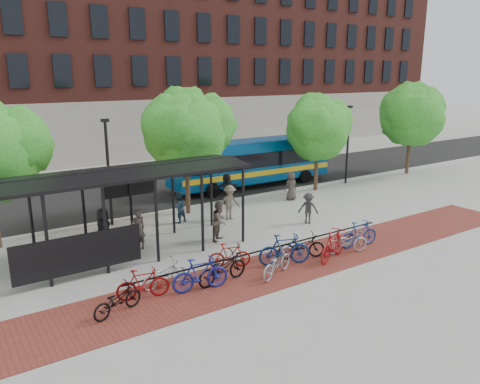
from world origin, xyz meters
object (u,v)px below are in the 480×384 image
bike_6 (277,263)px  pedestrian_9 (308,208)px  bike_8 (301,246)px  bike_10 (347,242)px  pedestrian_0 (103,229)px  bike_5 (230,255)px  bike_7 (285,249)px  pedestrian_8 (220,221)px  tree_d (412,112)px  tree_c (318,125)px  bus (251,160)px  lamp_post_left (108,169)px  pedestrian_6 (291,186)px  bike_2 (164,274)px  bike_4 (222,268)px  bus_shelter (114,184)px  bike_9 (333,245)px  bike_11 (359,234)px  pedestrian_5 (227,188)px  lamp_post_right (348,142)px  bike_3 (200,274)px  bike_0 (117,300)px  tree_b (187,128)px  pedestrian_3 (230,202)px  pedestrian_1 (138,230)px  bike_1 (143,284)px  pedestrian_2 (179,207)px

bike_6 → pedestrian_9: pedestrian_9 is taller
bike_8 → bike_10: bike_8 is taller
pedestrian_0 → pedestrian_9: size_ratio=1.16×
bike_5 → bike_7: bearing=-92.0°
bike_6 → pedestrian_8: size_ratio=1.06×
tree_d → bike_5: tree_d is taller
tree_c → bus: bearing=132.4°
pedestrian_0 → pedestrian_8: (4.62, -1.69, -0.00)m
lamp_post_left → pedestrian_6: size_ratio=3.12×
bike_2 → bike_4: 2.02m
bus_shelter → pedestrian_0: bus_shelter is taller
bike_9 → bike_10: (0.97, 0.18, -0.13)m
bike_4 → pedestrian_9: bearing=-70.4°
tree_d → bike_6: size_ratio=3.47×
bike_4 → pedestrian_8: bearing=-36.3°
bike_7 → pedestrian_0: (-5.26, 5.41, 0.27)m
bike_11 → pedestrian_8: 6.00m
bus_shelter → bike_9: 8.89m
pedestrian_5 → lamp_post_right: bearing=-170.1°
bike_7 → bike_8: bike_7 is taller
tree_c → pedestrian_6: tree_c is taller
bike_2 → bike_6: size_ratio=0.91×
bike_3 → bus_shelter: bearing=26.2°
lamp_post_left → bike_3: bearing=-89.1°
pedestrian_6 → bike_10: bearing=71.3°
bike_10 → bike_8: bearing=87.7°
tree_c → lamp_post_left: size_ratio=1.16×
tree_d → bike_0: bearing=-161.5°
bus → tree_b: bearing=-151.8°
tree_c → bike_10: 11.30m
bike_4 → pedestrian_3: size_ratio=1.15×
bike_5 → pedestrian_1: 4.26m
bike_1 → pedestrian_9: size_ratio=1.14×
tree_b → bike_1: size_ratio=3.73×
bike_1 → bike_4: size_ratio=0.85×
bike_4 → pedestrian_3: pedestrian_3 is taller
tree_d → bike_6: bearing=-155.2°
pedestrian_5 → bike_3: bearing=64.4°
bike_0 → pedestrian_9: bearing=-89.8°
bus_shelter → bike_4: (2.21, -4.39, -2.46)m
lamp_post_right → bike_8: (-11.12, -8.29, -2.25)m
pedestrian_3 → pedestrian_8: size_ratio=1.00×
bus_shelter → bike_6: bearing=-50.1°
pedestrian_1 → bike_1: bearing=63.7°
bus_shelter → bike_4: bearing=-63.3°
tree_b → pedestrian_5: size_ratio=3.77×
bike_11 → pedestrian_2: pedestrian_2 is taller
bus_shelter → bike_9: (6.94, -5.02, -2.38)m
pedestrian_6 → pedestrian_9: (-2.12, -3.84, -0.06)m
tree_c → tree_d: bearing=0.0°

